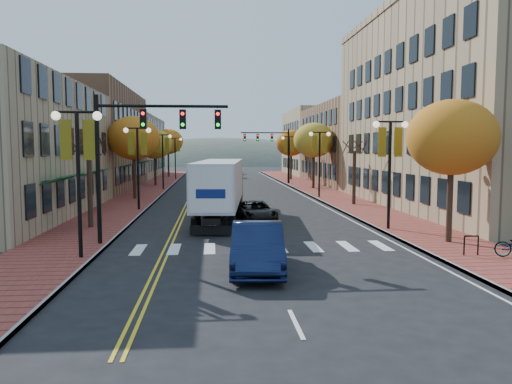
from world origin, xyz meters
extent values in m
plane|color=black|center=(0.00, 0.00, 0.00)|extent=(200.00, 200.00, 0.00)
cube|color=brown|center=(-9.00, 32.50, 0.07)|extent=(4.00, 85.00, 0.15)
cube|color=brown|center=(9.00, 32.50, 0.07)|extent=(4.00, 85.00, 0.15)
cube|color=brown|center=(-17.00, 36.00, 5.50)|extent=(12.00, 24.00, 11.00)
cube|color=#9E8966|center=(-17.00, 61.00, 4.75)|extent=(12.00, 26.00, 9.50)
cube|color=#997F5B|center=(18.50, 16.00, 7.50)|extent=(15.00, 28.00, 15.00)
cube|color=brown|center=(18.50, 42.00, 5.00)|extent=(15.00, 24.00, 10.00)
cube|color=#9E8966|center=(18.50, 64.00, 5.50)|extent=(15.00, 20.00, 11.00)
cylinder|color=#382619|center=(-9.00, 8.00, 2.25)|extent=(0.28, 0.28, 4.20)
cylinder|color=#382619|center=(-9.00, 24.00, 2.60)|extent=(0.28, 0.28, 4.90)
ellipsoid|color=orange|center=(-9.00, 24.00, 5.46)|extent=(4.48, 4.48, 3.81)
cylinder|color=#382619|center=(-9.00, 40.00, 2.42)|extent=(0.28, 0.28, 4.55)
ellipsoid|color=gold|center=(-9.00, 40.00, 5.07)|extent=(4.16, 4.16, 3.54)
cylinder|color=#382619|center=(-9.00, 58.00, 2.67)|extent=(0.28, 0.28, 5.04)
ellipsoid|color=orange|center=(-9.00, 58.00, 5.62)|extent=(4.61, 4.61, 3.92)
cylinder|color=#382619|center=(9.00, 2.00, 2.42)|extent=(0.28, 0.28, 4.55)
ellipsoid|color=orange|center=(9.00, 2.00, 5.07)|extent=(4.16, 4.16, 3.54)
cylinder|color=#382619|center=(9.00, 18.00, 2.25)|extent=(0.28, 0.28, 4.20)
cylinder|color=#382619|center=(9.00, 34.00, 2.60)|extent=(0.28, 0.28, 4.90)
ellipsoid|color=gold|center=(9.00, 34.00, 5.46)|extent=(4.48, 4.48, 3.81)
cylinder|color=#382619|center=(9.00, 50.00, 2.53)|extent=(0.28, 0.28, 4.76)
ellipsoid|color=orange|center=(9.00, 50.00, 5.30)|extent=(4.35, 4.35, 3.70)
cylinder|color=black|center=(-7.50, 0.00, 3.00)|extent=(0.16, 0.16, 6.00)
cylinder|color=black|center=(-7.50, 0.00, 6.00)|extent=(1.60, 0.10, 0.10)
sphere|color=#FFF2CC|center=(-8.30, 0.00, 5.85)|extent=(0.36, 0.36, 0.36)
sphere|color=#FFF2CC|center=(-6.70, 0.00, 5.85)|extent=(0.36, 0.36, 0.36)
cube|color=gold|center=(-7.95, 0.00, 4.90)|extent=(0.45, 0.03, 1.60)
cube|color=gold|center=(-7.05, 0.00, 4.90)|extent=(0.45, 0.03, 1.60)
cylinder|color=black|center=(-7.50, 16.00, 3.00)|extent=(0.16, 0.16, 6.00)
cylinder|color=black|center=(-7.50, 16.00, 6.00)|extent=(1.60, 0.10, 0.10)
sphere|color=#FFF2CC|center=(-8.30, 16.00, 5.85)|extent=(0.36, 0.36, 0.36)
sphere|color=#FFF2CC|center=(-6.70, 16.00, 5.85)|extent=(0.36, 0.36, 0.36)
cube|color=gold|center=(-7.95, 16.00, 4.90)|extent=(0.45, 0.03, 1.60)
cube|color=gold|center=(-7.05, 16.00, 4.90)|extent=(0.45, 0.03, 1.60)
cylinder|color=black|center=(-7.50, 34.00, 3.00)|extent=(0.16, 0.16, 6.00)
cylinder|color=black|center=(-7.50, 34.00, 6.00)|extent=(1.60, 0.10, 0.10)
sphere|color=#FFF2CC|center=(-8.30, 34.00, 5.85)|extent=(0.36, 0.36, 0.36)
sphere|color=#FFF2CC|center=(-6.70, 34.00, 5.85)|extent=(0.36, 0.36, 0.36)
cube|color=gold|center=(-7.95, 34.00, 4.90)|extent=(0.45, 0.03, 1.60)
cube|color=gold|center=(-7.05, 34.00, 4.90)|extent=(0.45, 0.03, 1.60)
cylinder|color=black|center=(-7.50, 52.00, 3.00)|extent=(0.16, 0.16, 6.00)
cylinder|color=black|center=(-7.50, 52.00, 6.00)|extent=(1.60, 0.10, 0.10)
sphere|color=#FFF2CC|center=(-8.30, 52.00, 5.85)|extent=(0.36, 0.36, 0.36)
sphere|color=#FFF2CC|center=(-6.70, 52.00, 5.85)|extent=(0.36, 0.36, 0.36)
cube|color=gold|center=(-7.95, 52.00, 4.90)|extent=(0.45, 0.03, 1.60)
cube|color=gold|center=(-7.05, 52.00, 4.90)|extent=(0.45, 0.03, 1.60)
cylinder|color=black|center=(7.50, 6.00, 3.00)|extent=(0.16, 0.16, 6.00)
cylinder|color=black|center=(7.50, 6.00, 6.00)|extent=(1.60, 0.10, 0.10)
sphere|color=#FFF2CC|center=(6.70, 6.00, 5.85)|extent=(0.36, 0.36, 0.36)
sphere|color=#FFF2CC|center=(8.30, 6.00, 5.85)|extent=(0.36, 0.36, 0.36)
cube|color=gold|center=(7.05, 6.00, 4.90)|extent=(0.45, 0.03, 1.60)
cube|color=gold|center=(7.95, 6.00, 4.90)|extent=(0.45, 0.03, 1.60)
cylinder|color=black|center=(7.50, 24.00, 3.00)|extent=(0.16, 0.16, 6.00)
cylinder|color=black|center=(7.50, 24.00, 6.00)|extent=(1.60, 0.10, 0.10)
sphere|color=#FFF2CC|center=(6.70, 24.00, 5.85)|extent=(0.36, 0.36, 0.36)
sphere|color=#FFF2CC|center=(8.30, 24.00, 5.85)|extent=(0.36, 0.36, 0.36)
cube|color=gold|center=(7.05, 24.00, 4.90)|extent=(0.45, 0.03, 1.60)
cube|color=gold|center=(7.95, 24.00, 4.90)|extent=(0.45, 0.03, 1.60)
cylinder|color=black|center=(7.50, 42.00, 3.00)|extent=(0.16, 0.16, 6.00)
cylinder|color=black|center=(7.50, 42.00, 6.00)|extent=(1.60, 0.10, 0.10)
sphere|color=#FFF2CC|center=(6.70, 42.00, 5.85)|extent=(0.36, 0.36, 0.36)
sphere|color=#FFF2CC|center=(8.30, 42.00, 5.85)|extent=(0.36, 0.36, 0.36)
cube|color=gold|center=(7.05, 42.00, 4.90)|extent=(0.45, 0.03, 1.60)
cube|color=gold|center=(7.95, 42.00, 4.90)|extent=(0.45, 0.03, 1.60)
cylinder|color=black|center=(-7.40, 3.00, 3.50)|extent=(0.20, 0.20, 7.00)
cylinder|color=black|center=(-4.40, 3.00, 6.50)|extent=(6.00, 0.14, 0.14)
cube|color=black|center=(-5.30, 3.00, 5.90)|extent=(0.30, 0.25, 0.90)
sphere|color=#FF0C0C|center=(-5.30, 2.86, 6.15)|extent=(0.16, 0.16, 0.16)
cube|color=black|center=(-3.50, 3.00, 5.90)|extent=(0.30, 0.25, 0.90)
sphere|color=#FF0C0C|center=(-3.50, 2.86, 6.15)|extent=(0.16, 0.16, 0.16)
cube|color=black|center=(-1.88, 3.00, 5.90)|extent=(0.30, 0.25, 0.90)
sphere|color=#FF0C0C|center=(-1.88, 2.86, 6.15)|extent=(0.16, 0.16, 0.16)
cylinder|color=black|center=(7.40, 42.00, 3.50)|extent=(0.20, 0.20, 7.00)
cylinder|color=black|center=(4.40, 42.00, 6.50)|extent=(6.00, 0.14, 0.14)
cube|color=black|center=(5.30, 42.00, 5.90)|extent=(0.30, 0.25, 0.90)
sphere|color=#FF0C0C|center=(5.30, 41.86, 6.15)|extent=(0.16, 0.16, 0.16)
cube|color=black|center=(3.50, 42.00, 5.90)|extent=(0.30, 0.25, 0.90)
sphere|color=#FF0C0C|center=(3.50, 41.86, 6.15)|extent=(0.16, 0.16, 0.16)
cube|color=black|center=(1.88, 42.00, 5.90)|extent=(0.30, 0.25, 0.90)
sphere|color=#FF0C0C|center=(1.88, 41.86, 6.15)|extent=(0.16, 0.16, 0.16)
cube|color=black|center=(-1.69, 10.94, 0.80)|extent=(2.04, 12.29, 0.33)
cube|color=silver|center=(-1.69, 10.94, 2.45)|extent=(3.54, 12.43, 2.64)
cube|color=black|center=(-1.01, 18.45, 1.56)|extent=(2.60, 3.03, 2.36)
cylinder|color=black|center=(-3.12, 6.14, 0.47)|extent=(0.41, 0.97, 0.94)
cylinder|color=black|center=(-1.15, 5.97, 0.47)|extent=(0.41, 0.97, 0.94)
cylinder|color=black|center=(-3.02, 7.27, 0.47)|extent=(0.41, 0.97, 0.94)
cylinder|color=black|center=(-1.04, 7.09, 0.47)|extent=(0.41, 0.97, 0.94)
cylinder|color=black|center=(-2.10, 17.41, 0.47)|extent=(0.41, 0.97, 0.94)
cylinder|color=black|center=(-0.13, 17.23, 0.47)|extent=(0.41, 0.97, 0.94)
cylinder|color=black|center=(-1.91, 19.48, 0.47)|extent=(0.41, 0.97, 0.94)
cylinder|color=black|center=(0.06, 19.30, 0.47)|extent=(0.41, 0.97, 0.94)
imported|color=#0E1738|center=(-0.50, -2.25, 0.89)|extent=(2.28, 5.51, 1.78)
imported|color=black|center=(0.50, 10.08, 0.65)|extent=(2.58, 4.88, 1.31)
imported|color=silver|center=(-0.65, 48.32, 0.72)|extent=(2.24, 4.43, 1.45)
imported|color=#94939A|center=(1.46, 55.52, 0.61)|extent=(2.17, 4.39, 1.23)
imported|color=#A0A0A7|center=(1.75, 67.96, 0.69)|extent=(1.59, 4.21, 1.37)
camera|label=1|loc=(-2.13, -20.49, 4.57)|focal=35.00mm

